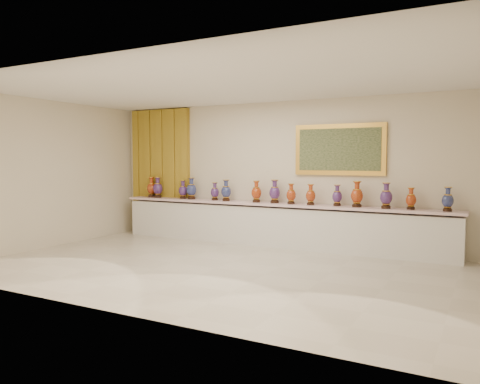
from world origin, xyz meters
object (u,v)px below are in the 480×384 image
at_px(counter, 273,225).
at_px(vase_2, 183,190).
at_px(vase_1, 158,188).
at_px(vase_0, 152,188).

xyz_separation_m(counter, vase_2, (-2.26, -0.02, 0.65)).
bearing_deg(vase_1, counter, 0.29).
bearing_deg(vase_0, counter, -0.12).
bearing_deg(vase_0, vase_1, -6.31).
height_order(vase_0, vase_2, vase_0).
distance_m(counter, vase_0, 3.25).
bearing_deg(counter, vase_1, -179.71).
xyz_separation_m(vase_1, vase_2, (0.72, -0.00, -0.03)).
xyz_separation_m(counter, vase_1, (-2.98, -0.02, 0.68)).
bearing_deg(counter, vase_2, -179.61).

